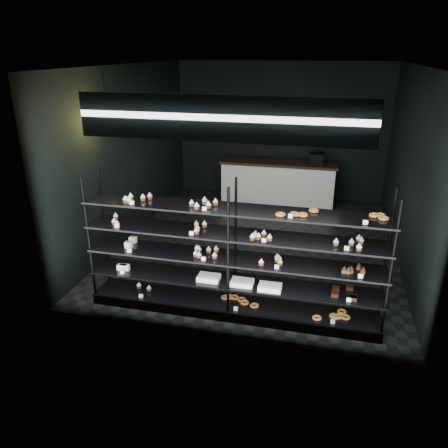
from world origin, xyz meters
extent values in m
cube|color=black|center=(0.00, 0.00, 0.01)|extent=(5.00, 6.00, 0.01)
cube|color=black|center=(0.00, 0.00, 3.20)|extent=(5.00, 6.00, 0.01)
cube|color=black|center=(0.00, 3.00, 1.60)|extent=(5.00, 0.01, 3.20)
cube|color=black|center=(0.00, -3.00, 1.60)|extent=(5.00, 0.01, 3.20)
cube|color=black|center=(-2.50, 0.00, 1.60)|extent=(0.01, 6.00, 3.20)
cube|color=black|center=(2.50, 0.00, 1.60)|extent=(0.01, 6.00, 3.20)
cube|color=black|center=(0.04, -2.45, 0.06)|extent=(4.00, 0.50, 0.12)
cylinder|color=black|center=(-1.93, -2.67, 0.99)|extent=(0.04, 0.04, 1.85)
cylinder|color=black|center=(-1.93, -2.23, 0.99)|extent=(0.04, 0.04, 1.85)
cylinder|color=black|center=(0.04, -2.67, 0.99)|extent=(0.04, 0.04, 1.85)
cylinder|color=black|center=(0.04, -2.23, 0.99)|extent=(0.04, 0.04, 1.85)
cylinder|color=black|center=(2.01, -2.67, 0.99)|extent=(0.04, 0.04, 1.85)
cylinder|color=black|center=(2.01, -2.23, 0.99)|extent=(0.04, 0.04, 1.85)
cube|color=black|center=(0.04, -2.45, 0.15)|extent=(4.00, 0.50, 0.03)
cube|color=black|center=(0.04, -2.45, 0.50)|extent=(4.00, 0.50, 0.02)
cube|color=black|center=(0.04, -2.45, 0.85)|extent=(4.00, 0.50, 0.02)
cube|color=black|center=(0.04, -2.45, 1.20)|extent=(4.00, 0.50, 0.02)
cube|color=black|center=(0.04, -2.45, 1.55)|extent=(4.00, 0.50, 0.02)
cube|color=white|center=(-1.26, -2.63, 1.59)|extent=(0.06, 0.04, 0.06)
cube|color=white|center=(-0.32, -2.63, 1.59)|extent=(0.06, 0.04, 0.06)
cube|color=white|center=(0.84, -2.63, 1.59)|extent=(0.05, 0.04, 0.06)
cube|color=white|center=(1.70, -2.63, 1.59)|extent=(0.06, 0.04, 0.06)
cube|color=white|center=(-1.50, -2.63, 1.24)|extent=(0.06, 0.04, 0.06)
cube|color=white|center=(-0.47, -2.63, 1.24)|extent=(0.06, 0.04, 0.06)
cube|color=white|center=(0.44, -2.63, 1.24)|extent=(0.06, 0.04, 0.06)
cube|color=white|center=(1.51, -2.63, 1.24)|extent=(0.06, 0.04, 0.06)
cube|color=white|center=(-1.40, -2.63, 0.89)|extent=(0.06, 0.04, 0.06)
cube|color=white|center=(-0.30, -2.63, 0.89)|extent=(0.06, 0.04, 0.06)
cube|color=white|center=(0.62, -2.63, 0.89)|extent=(0.05, 0.04, 0.06)
cube|color=white|center=(1.63, -2.63, 0.89)|extent=(0.06, 0.04, 0.06)
cube|color=white|center=(-1.45, -2.63, 0.54)|extent=(0.06, 0.04, 0.06)
cube|color=white|center=(1.53, -2.63, 0.54)|extent=(0.06, 0.04, 0.06)
cube|color=white|center=(-1.26, -2.63, 0.19)|extent=(0.06, 0.04, 0.06)
cube|color=white|center=(0.12, -2.63, 0.19)|extent=(0.05, 0.04, 0.06)
cube|color=white|center=(1.41, -2.63, 0.19)|extent=(0.06, 0.04, 0.06)
cube|color=#0C123C|center=(0.00, -2.92, 2.75)|extent=(3.20, 0.04, 0.45)
cube|color=white|center=(0.00, -2.94, 2.75)|extent=(3.30, 0.02, 0.50)
cylinder|color=black|center=(-2.12, -1.48, 2.90)|extent=(0.01, 0.01, 0.56)
sphere|color=#FBC357|center=(-2.12, -1.48, 2.45)|extent=(0.34, 0.34, 0.34)
cube|color=white|center=(0.05, 2.50, 0.46)|extent=(2.63, 0.60, 0.92)
cube|color=black|center=(0.05, 2.50, 0.95)|extent=(2.74, 0.65, 0.06)
cube|color=black|center=(0.92, 2.50, 1.10)|extent=(0.30, 0.30, 0.25)
camera|label=1|loc=(1.17, -7.56, 3.46)|focal=35.00mm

